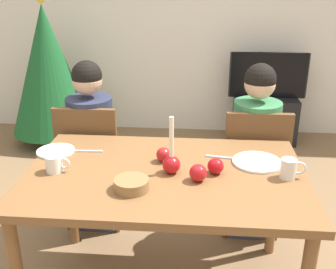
{
  "coord_description": "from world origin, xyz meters",
  "views": [
    {
      "loc": [
        0.16,
        -1.78,
        1.67
      ],
      "look_at": [
        0.0,
        0.2,
        0.87
      ],
      "focal_mm": 42.73,
      "sensor_mm": 36.0,
      "label": 1
    }
  ],
  "objects_px": {
    "person_right_child": "(254,155)",
    "tv": "(268,75)",
    "dining_table": "(165,186)",
    "candle_centerpiece": "(171,161)",
    "apple_near_candle": "(164,155)",
    "chair_left": "(92,159)",
    "apple_by_right_mug": "(198,173)",
    "apple_by_left_plate": "(216,166)",
    "chair_right": "(254,165)",
    "tv_stand": "(264,119)",
    "plate_left": "(56,151)",
    "mug_right": "(289,169)",
    "plate_right": "(257,162)",
    "person_left_child": "(92,149)",
    "christmas_tree": "(48,70)",
    "mug_left": "(55,164)",
    "bowl_walnuts": "(131,184)"
  },
  "relations": [
    {
      "from": "person_right_child",
      "to": "dining_table",
      "type": "bearing_deg",
      "value": -129.51
    },
    {
      "from": "apple_by_right_mug",
      "to": "plate_right",
      "type": "bearing_deg",
      "value": 35.55
    },
    {
      "from": "bowl_walnuts",
      "to": "mug_right",
      "type": "bearing_deg",
      "value": 13.14
    },
    {
      "from": "tv_stand",
      "to": "tv",
      "type": "bearing_deg",
      "value": 90.0
    },
    {
      "from": "chair_left",
      "to": "plate_left",
      "type": "relative_size",
      "value": 4.34
    },
    {
      "from": "chair_right",
      "to": "person_left_child",
      "type": "height_order",
      "value": "person_left_child"
    },
    {
      "from": "candle_centerpiece",
      "to": "apple_near_candle",
      "type": "height_order",
      "value": "candle_centerpiece"
    },
    {
      "from": "tv",
      "to": "mug_left",
      "type": "height_order",
      "value": "tv"
    },
    {
      "from": "christmas_tree",
      "to": "plate_right",
      "type": "bearing_deg",
      "value": -46.52
    },
    {
      "from": "mug_left",
      "to": "mug_right",
      "type": "height_order",
      "value": "mug_right"
    },
    {
      "from": "chair_left",
      "to": "apple_by_right_mug",
      "type": "height_order",
      "value": "chair_left"
    },
    {
      "from": "plate_left",
      "to": "mug_right",
      "type": "xyz_separation_m",
      "value": [
        1.23,
        -0.2,
        0.04
      ]
    },
    {
      "from": "person_right_child",
      "to": "mug_left",
      "type": "distance_m",
      "value": 1.29
    },
    {
      "from": "candle_centerpiece",
      "to": "bowl_walnuts",
      "type": "xyz_separation_m",
      "value": [
        -0.17,
        -0.18,
        -0.04
      ]
    },
    {
      "from": "chair_left",
      "to": "apple_by_right_mug",
      "type": "xyz_separation_m",
      "value": [
        0.72,
        -0.69,
        0.28
      ]
    },
    {
      "from": "person_right_child",
      "to": "tv",
      "type": "bearing_deg",
      "value": 78.9
    },
    {
      "from": "person_left_child",
      "to": "plate_right",
      "type": "height_order",
      "value": "person_left_child"
    },
    {
      "from": "dining_table",
      "to": "apple_near_candle",
      "type": "bearing_deg",
      "value": 98.01
    },
    {
      "from": "mug_left",
      "to": "apple_by_left_plate",
      "type": "height_order",
      "value": "mug_left"
    },
    {
      "from": "person_left_child",
      "to": "christmas_tree",
      "type": "bearing_deg",
      "value": 119.54
    },
    {
      "from": "christmas_tree",
      "to": "mug_right",
      "type": "distance_m",
      "value": 2.86
    },
    {
      "from": "chair_left",
      "to": "mug_left",
      "type": "relative_size",
      "value": 7.24
    },
    {
      "from": "christmas_tree",
      "to": "plate_left",
      "type": "xyz_separation_m",
      "value": [
        0.73,
        -1.88,
        -0.02
      ]
    },
    {
      "from": "plate_right",
      "to": "apple_by_left_plate",
      "type": "height_order",
      "value": "apple_by_left_plate"
    },
    {
      "from": "plate_right",
      "to": "apple_by_left_plate",
      "type": "xyz_separation_m",
      "value": [
        -0.22,
        -0.13,
        0.03
      ]
    },
    {
      "from": "person_right_child",
      "to": "tv",
      "type": "xyz_separation_m",
      "value": [
        0.33,
        1.66,
        0.14
      ]
    },
    {
      "from": "apple_near_candle",
      "to": "plate_left",
      "type": "bearing_deg",
      "value": 173.59
    },
    {
      "from": "candle_centerpiece",
      "to": "apple_near_candle",
      "type": "relative_size",
      "value": 3.8
    },
    {
      "from": "person_right_child",
      "to": "plate_left",
      "type": "height_order",
      "value": "person_right_child"
    },
    {
      "from": "person_left_child",
      "to": "tv",
      "type": "bearing_deg",
      "value": 49.8
    },
    {
      "from": "apple_by_left_plate",
      "to": "person_right_child",
      "type": "bearing_deg",
      "value": 66.59
    },
    {
      "from": "chair_right",
      "to": "tv_stand",
      "type": "xyz_separation_m",
      "value": [
        0.33,
        1.69,
        -0.27
      ]
    },
    {
      "from": "dining_table",
      "to": "mug_right",
      "type": "distance_m",
      "value": 0.62
    },
    {
      "from": "plate_right",
      "to": "mug_right",
      "type": "relative_size",
      "value": 2.11
    },
    {
      "from": "chair_left",
      "to": "apple_by_left_plate",
      "type": "relative_size",
      "value": 11.14
    },
    {
      "from": "candle_centerpiece",
      "to": "apple_by_left_plate",
      "type": "bearing_deg",
      "value": 3.45
    },
    {
      "from": "plate_left",
      "to": "bowl_walnuts",
      "type": "bearing_deg",
      "value": -37.48
    },
    {
      "from": "tv",
      "to": "plate_right",
      "type": "distance_m",
      "value": 2.2
    },
    {
      "from": "tv_stand",
      "to": "apple_by_left_plate",
      "type": "xyz_separation_m",
      "value": [
        -0.6,
        -2.3,
        0.55
      ]
    },
    {
      "from": "bowl_walnuts",
      "to": "apple_by_right_mug",
      "type": "distance_m",
      "value": 0.32
    },
    {
      "from": "chair_left",
      "to": "tv",
      "type": "distance_m",
      "value": 2.21
    },
    {
      "from": "person_left_child",
      "to": "plate_left",
      "type": "bearing_deg",
      "value": -99.38
    },
    {
      "from": "dining_table",
      "to": "chair_left",
      "type": "height_order",
      "value": "chair_left"
    },
    {
      "from": "apple_by_right_mug",
      "to": "person_right_child",
      "type": "bearing_deg",
      "value": 63.43
    },
    {
      "from": "plate_right",
      "to": "plate_left",
      "type": "bearing_deg",
      "value": 177.47
    },
    {
      "from": "chair_left",
      "to": "christmas_tree",
      "type": "height_order",
      "value": "christmas_tree"
    },
    {
      "from": "apple_near_candle",
      "to": "apple_by_left_plate",
      "type": "height_order",
      "value": "apple_by_left_plate"
    },
    {
      "from": "bowl_walnuts",
      "to": "apple_near_candle",
      "type": "xyz_separation_m",
      "value": [
        0.12,
        0.31,
        0.01
      ]
    },
    {
      "from": "chair_left",
      "to": "plate_left",
      "type": "height_order",
      "value": "chair_left"
    },
    {
      "from": "plate_right",
      "to": "apple_by_left_plate",
      "type": "relative_size",
      "value": 3.2
    }
  ]
}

